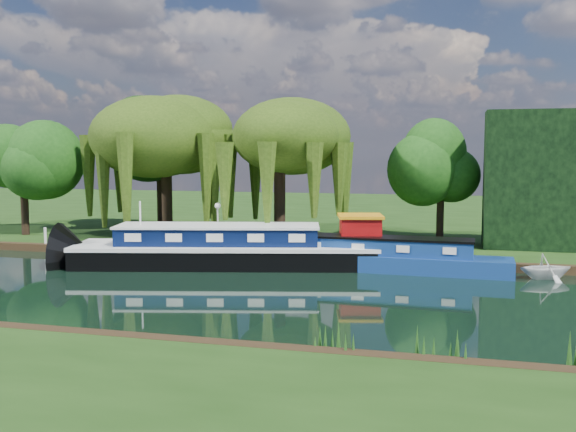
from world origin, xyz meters
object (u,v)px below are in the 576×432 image
(narrowboat, at_px, (382,257))
(red_dinghy, at_px, (77,256))
(white_cruiser, at_px, (545,279))
(dutch_barge, at_px, (239,249))

(narrowboat, distance_m, red_dinghy, 17.73)
(narrowboat, height_order, white_cruiser, narrowboat)
(dutch_barge, bearing_deg, red_dinghy, 163.54)
(red_dinghy, relative_size, white_cruiser, 1.41)
(dutch_barge, xyz_separation_m, narrowboat, (7.57, 0.60, -0.23))
(narrowboat, height_order, red_dinghy, narrowboat)
(red_dinghy, bearing_deg, narrowboat, -70.39)
(red_dinghy, xyz_separation_m, white_cruiser, (25.53, -0.28, 0.00))
(dutch_barge, distance_m, narrowboat, 7.59)
(dutch_barge, height_order, white_cruiser, dutch_barge)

